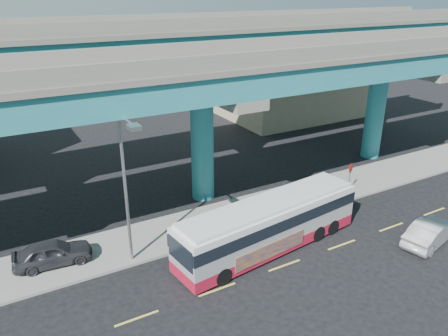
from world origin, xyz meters
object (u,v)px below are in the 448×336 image
street_lamp (127,171)px  sedan (430,232)px  transit_bus (269,223)px  stop_sign (350,172)px  parked_car (52,253)px

street_lamp → sedan: bearing=-21.6°
transit_bus → stop_sign: transit_bus is taller
transit_bus → sedan: (8.18, -4.03, -0.89)m
transit_bus → parked_car: size_ratio=2.85×
stop_sign → parked_car: bearing=174.5°
sedan → transit_bus: bearing=50.2°
stop_sign → street_lamp: bearing=-178.7°
sedan → parked_car: 20.49m
transit_bus → street_lamp: 8.19m
transit_bus → street_lamp: (-6.98, 1.96, 3.81)m
transit_bus → sedan: 9.16m
street_lamp → transit_bus: bearing=-15.7°
transit_bus → sedan: transit_bus is taller
parked_car → street_lamp: 6.23m
transit_bus → sedan: bearing=-33.3°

